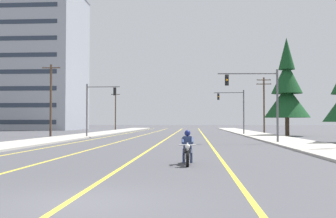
{
  "coord_description": "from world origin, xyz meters",
  "views": [
    {
      "loc": [
        2.6,
        -8.72,
        1.83
      ],
      "look_at": [
        0.94,
        16.99,
        2.65
      ],
      "focal_mm": 42.0,
      "sensor_mm": 36.0,
      "label": 1
    }
  ],
  "objects_px": {
    "utility_pole_left_near": "(51,99)",
    "conifer_tree_right_verge_far": "(287,91)",
    "apartment_building_far_left_block": "(29,61)",
    "motorcycle_with_rider": "(187,151)",
    "traffic_signal_near_left": "(96,102)",
    "utility_pole_right_far": "(264,103)",
    "traffic_signal_near_right": "(260,94)",
    "traffic_signal_mid_right": "(235,105)",
    "utility_pole_left_far": "(115,110)"
  },
  "relations": [
    {
      "from": "traffic_signal_near_right",
      "to": "apartment_building_far_left_block",
      "type": "xyz_separation_m",
      "value": [
        -43.0,
        53.72,
        11.57
      ]
    },
    {
      "from": "traffic_signal_near_right",
      "to": "conifer_tree_right_verge_far",
      "type": "relative_size",
      "value": 0.49
    },
    {
      "from": "traffic_signal_near_right",
      "to": "utility_pole_left_far",
      "type": "distance_m",
      "value": 57.65
    },
    {
      "from": "apartment_building_far_left_block",
      "to": "motorcycle_with_rider",
      "type": "bearing_deg",
      "value": -62.1
    },
    {
      "from": "motorcycle_with_rider",
      "to": "conifer_tree_right_verge_far",
      "type": "height_order",
      "value": "conifer_tree_right_verge_far"
    },
    {
      "from": "traffic_signal_mid_right",
      "to": "utility_pole_right_far",
      "type": "bearing_deg",
      "value": 56.53
    },
    {
      "from": "utility_pole_right_far",
      "to": "utility_pole_left_far",
      "type": "bearing_deg",
      "value": 141.0
    },
    {
      "from": "utility_pole_right_far",
      "to": "utility_pole_left_far",
      "type": "height_order",
      "value": "utility_pole_right_far"
    },
    {
      "from": "motorcycle_with_rider",
      "to": "traffic_signal_mid_right",
      "type": "bearing_deg",
      "value": 80.98
    },
    {
      "from": "traffic_signal_mid_right",
      "to": "utility_pole_right_far",
      "type": "relative_size",
      "value": 0.7
    },
    {
      "from": "traffic_signal_near_right",
      "to": "traffic_signal_near_left",
      "type": "distance_m",
      "value": 20.48
    },
    {
      "from": "motorcycle_with_rider",
      "to": "utility_pole_left_far",
      "type": "bearing_deg",
      "value": 103.76
    },
    {
      "from": "traffic_signal_mid_right",
      "to": "utility_pole_right_far",
      "type": "height_order",
      "value": "utility_pole_right_far"
    },
    {
      "from": "traffic_signal_near_right",
      "to": "apartment_building_far_left_block",
      "type": "relative_size",
      "value": 0.2
    },
    {
      "from": "apartment_building_far_left_block",
      "to": "traffic_signal_near_right",
      "type": "bearing_deg",
      "value": -51.33
    },
    {
      "from": "traffic_signal_near_right",
      "to": "traffic_signal_mid_right",
      "type": "height_order",
      "value": "same"
    },
    {
      "from": "motorcycle_with_rider",
      "to": "utility_pole_right_far",
      "type": "relative_size",
      "value": 0.25
    },
    {
      "from": "motorcycle_with_rider",
      "to": "apartment_building_far_left_block",
      "type": "distance_m",
      "value": 80.84
    },
    {
      "from": "motorcycle_with_rider",
      "to": "traffic_signal_mid_right",
      "type": "xyz_separation_m",
      "value": [
        6.06,
        38.16,
        3.47
      ]
    },
    {
      "from": "traffic_signal_near_left",
      "to": "utility_pole_left_near",
      "type": "distance_m",
      "value": 6.61
    },
    {
      "from": "motorcycle_with_rider",
      "to": "utility_pole_left_near",
      "type": "relative_size",
      "value": 0.25
    },
    {
      "from": "traffic_signal_near_right",
      "to": "traffic_signal_mid_right",
      "type": "xyz_separation_m",
      "value": [
        0.23,
        21.71,
        -0.06
      ]
    },
    {
      "from": "traffic_signal_mid_right",
      "to": "conifer_tree_right_verge_far",
      "type": "xyz_separation_m",
      "value": [
        6.07,
        -4.33,
        1.69
      ]
    },
    {
      "from": "utility_pole_left_near",
      "to": "conifer_tree_right_verge_far",
      "type": "height_order",
      "value": "conifer_tree_right_verge_far"
    },
    {
      "from": "apartment_building_far_left_block",
      "to": "utility_pole_left_near",
      "type": "bearing_deg",
      "value": -63.4
    },
    {
      "from": "utility_pole_left_far",
      "to": "traffic_signal_near_left",
      "type": "bearing_deg",
      "value": -81.74
    },
    {
      "from": "motorcycle_with_rider",
      "to": "traffic_signal_near_left",
      "type": "distance_m",
      "value": 30.4
    },
    {
      "from": "utility_pole_left_near",
      "to": "utility_pole_right_far",
      "type": "xyz_separation_m",
      "value": [
        28.68,
        16.02,
        0.17
      ]
    },
    {
      "from": "motorcycle_with_rider",
      "to": "traffic_signal_near_right",
      "type": "height_order",
      "value": "traffic_signal_near_right"
    },
    {
      "from": "traffic_signal_mid_right",
      "to": "utility_pole_left_far",
      "type": "distance_m",
      "value": 38.82
    },
    {
      "from": "utility_pole_right_far",
      "to": "conifer_tree_right_verge_far",
      "type": "height_order",
      "value": "conifer_tree_right_verge_far"
    },
    {
      "from": "motorcycle_with_rider",
      "to": "traffic_signal_mid_right",
      "type": "relative_size",
      "value": 0.35
    },
    {
      "from": "motorcycle_with_rider",
      "to": "conifer_tree_right_verge_far",
      "type": "xyz_separation_m",
      "value": [
        12.13,
        33.83,
        5.15
      ]
    },
    {
      "from": "traffic_signal_mid_right",
      "to": "utility_pole_left_near",
      "type": "bearing_deg",
      "value": -161.37
    },
    {
      "from": "conifer_tree_right_verge_far",
      "to": "apartment_building_far_left_block",
      "type": "xyz_separation_m",
      "value": [
        -49.29,
        36.35,
        9.94
      ]
    },
    {
      "from": "motorcycle_with_rider",
      "to": "utility_pole_left_near",
      "type": "xyz_separation_m",
      "value": [
        -17.21,
        30.32,
        4.05
      ]
    },
    {
      "from": "motorcycle_with_rider",
      "to": "traffic_signal_near_left",
      "type": "relative_size",
      "value": 0.35
    },
    {
      "from": "motorcycle_with_rider",
      "to": "traffic_signal_mid_right",
      "type": "distance_m",
      "value": 38.8
    },
    {
      "from": "traffic_signal_near_left",
      "to": "utility_pole_right_far",
      "type": "distance_m",
      "value": 28.94
    },
    {
      "from": "traffic_signal_mid_right",
      "to": "utility_pole_left_near",
      "type": "relative_size",
      "value": 0.7
    },
    {
      "from": "traffic_signal_near_right",
      "to": "utility_pole_right_far",
      "type": "xyz_separation_m",
      "value": [
        5.63,
        29.89,
        0.7
      ]
    },
    {
      "from": "traffic_signal_near_left",
      "to": "utility_pole_left_near",
      "type": "bearing_deg",
      "value": 160.5
    },
    {
      "from": "utility_pole_left_near",
      "to": "conifer_tree_right_verge_far",
      "type": "bearing_deg",
      "value": 6.82
    },
    {
      "from": "traffic_signal_mid_right",
      "to": "traffic_signal_near_left",
      "type": "bearing_deg",
      "value": -149.53
    },
    {
      "from": "conifer_tree_right_verge_far",
      "to": "apartment_building_far_left_block",
      "type": "height_order",
      "value": "apartment_building_far_left_block"
    },
    {
      "from": "utility_pole_right_far",
      "to": "utility_pole_left_far",
      "type": "distance_m",
      "value": 36.63
    },
    {
      "from": "utility_pole_right_far",
      "to": "apartment_building_far_left_block",
      "type": "xyz_separation_m",
      "value": [
        -48.63,
        23.84,
        10.88
      ]
    },
    {
      "from": "traffic_signal_mid_right",
      "to": "utility_pole_left_far",
      "type": "bearing_deg",
      "value": 126.44
    },
    {
      "from": "traffic_signal_near_right",
      "to": "conifer_tree_right_verge_far",
      "type": "distance_m",
      "value": 18.55
    },
    {
      "from": "motorcycle_with_rider",
      "to": "traffic_signal_near_right",
      "type": "bearing_deg",
      "value": 70.48
    }
  ]
}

